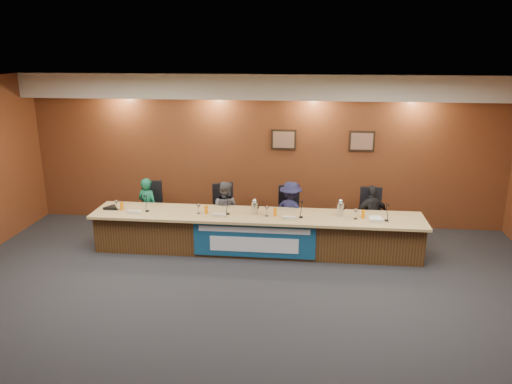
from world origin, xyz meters
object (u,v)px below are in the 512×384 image
at_px(banner, 254,240).
at_px(panelist_c, 291,212).
at_px(office_chair_d, 370,220).
at_px(carafe_mid, 255,208).
at_px(office_chair_c, 291,217).
at_px(speakerphone, 112,208).
at_px(panelist_b, 225,211).
at_px(panelist_d, 371,216).
at_px(carafe_right, 340,209).
at_px(panelist_a, 148,207).
at_px(dais_body, 256,234).
at_px(office_chair_b, 226,214).
at_px(office_chair_a, 150,212).

bearing_deg(banner, panelist_c, 57.61).
relative_size(office_chair_d, carafe_mid, 2.06).
distance_m(banner, office_chair_c, 1.23).
height_order(office_chair_c, office_chair_d, same).
bearing_deg(speakerphone, panelist_b, 15.86).
bearing_deg(panelist_d, panelist_c, -19.85).
distance_m(carafe_right, speakerphone, 4.30).
distance_m(panelist_a, panelist_b, 1.57).
bearing_deg(banner, office_chair_c, 60.10).
bearing_deg(dais_body, office_chair_b, 136.56).
distance_m(dais_body, office_chair_a, 2.35).
relative_size(dais_body, panelist_b, 5.04).
bearing_deg(office_chair_c, office_chair_d, -14.43).
xyz_separation_m(panelist_a, office_chair_b, (1.57, 0.10, -0.13)).
relative_size(panelist_d, office_chair_a, 2.49).
relative_size(carafe_mid, speakerphone, 0.73).
distance_m(banner, speakerphone, 2.82).
height_order(panelist_c, office_chair_a, panelist_c).
bearing_deg(speakerphone, carafe_right, 0.66).
distance_m(panelist_c, panelist_d, 1.55).
bearing_deg(panelist_a, panelist_d, -160.58).
xyz_separation_m(banner, speakerphone, (-2.77, 0.37, 0.40)).
bearing_deg(carafe_mid, office_chair_d, 17.59).
distance_m(panelist_d, carafe_right, 0.88).
bearing_deg(office_chair_d, office_chair_c, -177.76).
bearing_deg(office_chair_d, panelist_b, -175.75).
xyz_separation_m(office_chair_b, speakerphone, (-2.08, -0.69, 0.30)).
height_order(panelist_c, office_chair_c, panelist_c).
bearing_deg(panelist_c, panelist_a, 23.90).
bearing_deg(office_chair_b, speakerphone, 173.89).
bearing_deg(office_chair_a, carafe_right, -11.35).
relative_size(dais_body, panelist_d, 5.02).
distance_m(banner, carafe_mid, 0.61).
height_order(panelist_c, speakerphone, panelist_c).
distance_m(office_chair_a, office_chair_c, 2.87).
height_order(office_chair_b, office_chair_d, same).
bearing_deg(carafe_mid, panelist_d, 15.18).
height_order(banner, carafe_right, carafe_right).
xyz_separation_m(panelist_c, carafe_mid, (-0.64, -0.59, 0.26)).
distance_m(office_chair_b, carafe_right, 2.34).
bearing_deg(carafe_right, carafe_mid, -178.06).
bearing_deg(panelist_a, office_chair_a, -70.58).
relative_size(panelist_a, office_chair_a, 2.53).
xyz_separation_m(panelist_a, carafe_mid, (2.22, -0.59, 0.26)).
height_order(panelist_a, speakerphone, panelist_a).
height_order(panelist_a, office_chair_d, panelist_a).
distance_m(banner, panelist_a, 2.46).
bearing_deg(carafe_mid, dais_body, 55.15).
distance_m(banner, panelist_c, 1.17).
relative_size(office_chair_a, office_chair_c, 1.00).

